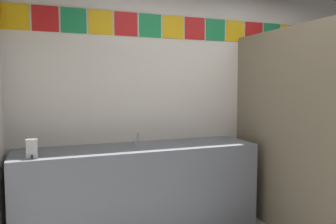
# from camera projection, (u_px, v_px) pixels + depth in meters

# --- Properties ---
(wall_back) EXTENTS (4.19, 0.09, 2.60)m
(wall_back) POSITION_uv_depth(u_px,v_px,m) (203.00, 99.00, 3.86)
(wall_back) COLOR silver
(wall_back) RESTS_ON ground_plane
(vanity_counter) EXTENTS (2.35, 0.60, 0.87)m
(vanity_counter) POSITION_uv_depth(u_px,v_px,m) (140.00, 189.00, 3.31)
(vanity_counter) COLOR slate
(vanity_counter) RESTS_ON ground_plane
(faucet_center) EXTENTS (0.04, 0.10, 0.14)m
(faucet_center) POSITION_uv_depth(u_px,v_px,m) (137.00, 140.00, 3.35)
(faucet_center) COLOR silver
(faucet_center) RESTS_ON vanity_counter
(soap_dispenser) EXTENTS (0.09, 0.09, 0.16)m
(soap_dispenser) POSITION_uv_depth(u_px,v_px,m) (32.00, 149.00, 2.75)
(soap_dispenser) COLOR #B7BABF
(soap_dispenser) RESTS_ON vanity_counter
(stall_divider) EXTENTS (0.92, 1.51, 2.02)m
(stall_divider) POSITION_uv_depth(u_px,v_px,m) (312.00, 134.00, 3.12)
(stall_divider) COLOR #726651
(stall_divider) RESTS_ON ground_plane
(toilet) EXTENTS (0.39, 0.49, 0.74)m
(toilet) POSITION_uv_depth(u_px,v_px,m) (300.00, 185.00, 3.87)
(toilet) COLOR white
(toilet) RESTS_ON ground_plane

